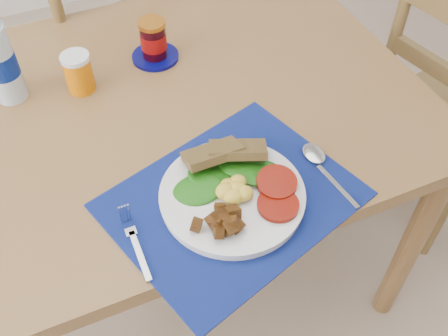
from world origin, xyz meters
The scene contains 9 objects.
ground centered at (0.00, 0.00, 0.00)m, with size 4.00×4.00×0.00m, color gray.
table centered at (0.00, 0.20, 0.67)m, with size 1.40×0.90×0.75m.
chair_far centered at (0.08, 0.79, 0.56)m, with size 0.51×0.50×1.10m.
placemat centered at (0.13, -0.13, 0.75)m, with size 0.46×0.36×0.00m, color black.
breakfast_plate centered at (0.12, -0.13, 0.77)m, with size 0.28×0.28×0.07m.
fork centered at (-0.08, -0.15, 0.76)m, with size 0.02×0.16×0.00m.
spoon centered at (0.33, -0.12, 0.76)m, with size 0.04×0.19×0.01m.
juice_glass centered at (-0.06, 0.32, 0.80)m, with size 0.07×0.07×0.09m, color #D56A05.
jam_on_saucer centered at (0.14, 0.36, 0.80)m, with size 0.12×0.12×0.11m.
Camera 1 is at (-0.14, -0.70, 1.57)m, focal length 42.00 mm.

